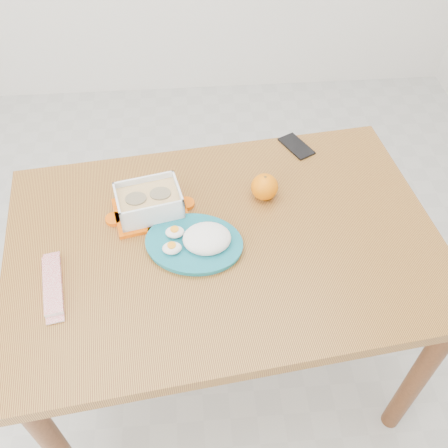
{
  "coord_description": "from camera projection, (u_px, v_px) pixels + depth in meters",
  "views": [
    {
      "loc": [
        0.12,
        -1.06,
        1.82
      ],
      "look_at": [
        0.19,
        -0.16,
        0.81
      ],
      "focal_mm": 40.0,
      "sensor_mm": 36.0,
      "label": 1
    }
  ],
  "objects": [
    {
      "name": "candy_bar",
      "position": [
        53.0,
        285.0,
        1.28
      ],
      "size": [
        0.08,
        0.19,
        0.02
      ],
      "primitive_type": "cube",
      "rotation": [
        0.0,
        0.0,
        1.76
      ],
      "color": "#B50915",
      "rests_on": "dining_table"
    },
    {
      "name": "smartphone",
      "position": [
        296.0,
        146.0,
        1.66
      ],
      "size": [
        0.11,
        0.14,
        0.01
      ],
      "primitive_type": "cube",
      "rotation": [
        0.0,
        0.0,
        0.48
      ],
      "color": "black",
      "rests_on": "dining_table"
    },
    {
      "name": "dining_table",
      "position": [
        224.0,
        260.0,
        1.47
      ],
      "size": [
        1.29,
        0.94,
        0.75
      ],
      "rotation": [
        0.0,
        0.0,
        0.12
      ],
      "color": "#A6772F",
      "rests_on": "ground"
    },
    {
      "name": "food_container",
      "position": [
        149.0,
        202.0,
        1.43
      ],
      "size": [
        0.23,
        0.2,
        0.09
      ],
      "rotation": [
        0.0,
        0.0,
        0.22
      ],
      "color": "#EB5A07",
      "rests_on": "dining_table"
    },
    {
      "name": "orange_fruit",
      "position": [
        265.0,
        187.0,
        1.48
      ],
      "size": [
        0.08,
        0.08,
        0.08
      ],
      "primitive_type": "sphere",
      "color": "orange",
      "rests_on": "dining_table"
    },
    {
      "name": "rice_plate",
      "position": [
        198.0,
        240.0,
        1.36
      ],
      "size": [
        0.32,
        0.32,
        0.07
      ],
      "rotation": [
        0.0,
        0.0,
        -0.24
      ],
      "color": "#17717F",
      "rests_on": "dining_table"
    },
    {
      "name": "ground",
      "position": [
        175.0,
        328.0,
        2.06
      ],
      "size": [
        3.5,
        3.5,
        0.0
      ],
      "primitive_type": "plane",
      "color": "#B7B7B2",
      "rests_on": "ground"
    }
  ]
}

